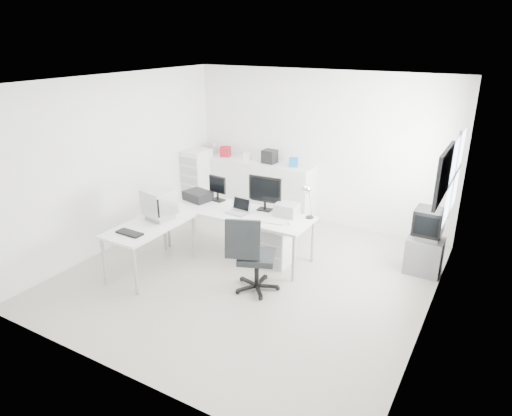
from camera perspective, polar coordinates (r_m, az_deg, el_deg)
The scene contains 30 objects.
floor at distance 6.89m, azimuth -0.83°, elevation -8.31°, with size 5.00×5.00×0.01m, color silver.
ceiling at distance 6.04m, azimuth -0.98°, elevation 15.55°, with size 5.00×5.00×0.01m, color white.
back_wall at distance 8.49m, azimuth 7.80°, elevation 7.37°, with size 5.00×0.02×2.80m, color white.
left_wall at distance 7.85m, azimuth -16.89°, elevation 5.53°, with size 0.02×5.00×2.80m, color white.
right_wall at distance 5.56m, azimuth 21.88°, elevation -1.37°, with size 0.02×5.00×2.80m, color white.
window at distance 6.63m, azimuth 23.59°, elevation 3.72°, with size 0.02×1.20×1.10m, color white, non-canonical shape.
wall_picture at distance 5.50m, azimuth 22.44°, elevation 3.86°, with size 0.04×0.90×0.60m, color black, non-canonical shape.
main_desk at distance 7.34m, azimuth -2.24°, elevation -3.10°, with size 2.40×0.80×0.75m, color silver, non-canonical shape.
side_desk at distance 7.03m, azimuth -12.95°, elevation -4.80°, with size 0.70×1.40×0.75m, color silver, non-canonical shape.
drawer_pedestal at distance 7.10m, azimuth 2.80°, elevation -4.66°, with size 0.40×0.50×0.60m, color silver.
inkjet_printer at distance 7.71m, azimuth -7.27°, elevation 1.53°, with size 0.43×0.34×0.15m, color black.
lcd_monitor_small at distance 7.61m, azimuth -4.83°, elevation 2.43°, with size 0.33×0.19×0.42m, color black, non-canonical shape.
lcd_monitor_large at distance 7.14m, azimuth 1.13°, elevation 1.86°, with size 0.54×0.22×0.57m, color black, non-canonical shape.
laptop at distance 7.06m, azimuth -2.38°, elevation 0.11°, with size 0.32×0.33×0.22m, color #B7B7BA, non-canonical shape.
white_keyboard at distance 6.77m, azimuth 1.72°, elevation -1.70°, with size 0.46×0.14×0.02m, color silver.
white_mouse at distance 6.68m, azimuth 4.19°, elevation -1.87°, with size 0.06×0.06×0.06m, color silver.
laser_printer at distance 7.01m, azimuth 3.87°, elevation -0.19°, with size 0.33×0.29×0.19m, color #A0A0A0.
desk_lamp at distance 6.88m, azimuth 6.81°, elevation 0.77°, with size 0.17×0.17×0.52m, color silver, non-canonical shape.
crt_monitor at distance 6.97m, azimuth -11.99°, elevation 0.47°, with size 0.41×0.41×0.47m, color #B7B7BA, non-canonical shape.
black_keyboard at distance 6.62m, azimuth -15.53°, elevation -3.03°, with size 0.40×0.16×0.03m, color black.
office_chair at distance 6.27m, azimuth 0.08°, elevation -5.70°, with size 0.64×0.64×1.11m, color #25282A, non-canonical shape.
tv_cabinet at distance 7.28m, azimuth 20.24°, elevation -5.58°, with size 0.51×0.42×0.55m, color slate.
crt_tv at distance 7.08m, azimuth 20.75°, elevation -1.93°, with size 0.50×0.48×0.45m, color black, non-canonical shape.
sideboard at distance 8.94m, azimuth 0.54°, elevation 2.51°, with size 2.15×0.54×1.07m, color silver.
clutter_box_a at distance 9.17m, azimuth -3.84°, elevation 7.05°, with size 0.19×0.17×0.19m, color maroon.
clutter_box_b at distance 8.92m, azimuth -1.14°, elevation 6.49°, with size 0.13×0.11×0.13m, color silver.
clutter_box_c at distance 8.66m, azimuth 1.72°, elevation 6.46°, with size 0.25×0.23×0.25m, color black.
clutter_box_d at distance 8.46m, azimuth 4.72°, elevation 5.72°, with size 0.16×0.14×0.16m, color #1862AA.
clutter_bottle at distance 9.36m, azimuth -5.26°, elevation 7.39°, with size 0.07×0.07×0.22m, color silver.
filing_cabinet at distance 9.22m, azimuth -7.34°, elevation 3.45°, with size 0.43×0.52×1.24m, color silver.
Camera 1 is at (3.07, -5.17, 3.37)m, focal length 32.00 mm.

